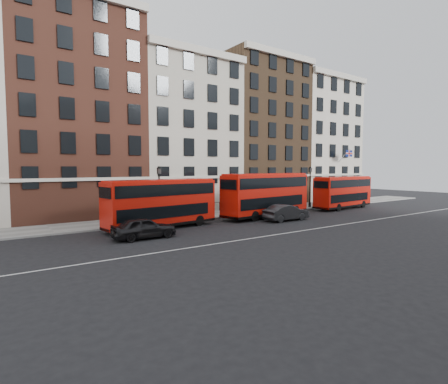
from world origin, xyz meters
TOP-DOWN VIEW (x-y plane):
  - ground at (0.00, 0.00)m, footprint 120.00×120.00m
  - pavement at (0.00, 10.50)m, footprint 80.00×5.00m
  - kerb at (0.00, 8.00)m, footprint 80.00×0.30m
  - road_centre_line at (0.00, -2.00)m, footprint 70.00×0.12m
  - building_terrace at (-0.31, 17.88)m, footprint 64.00×11.95m
  - bus_b at (-8.42, 5.82)m, footprint 10.43×3.77m
  - bus_c at (3.76, 5.82)m, footprint 11.40×4.04m
  - bus_d at (17.02, 5.82)m, footprint 10.07×3.25m
  - car_rear at (-11.37, 2.61)m, footprint 4.82×2.02m
  - car_front at (3.74, 2.81)m, footprint 4.97×1.77m
  - lamp_post_left at (-7.20, 8.90)m, footprint 0.44×0.44m
  - lamp_post_right at (14.18, 8.84)m, footprint 0.44×0.44m
  - traffic_light at (21.15, 8.44)m, footprint 0.25×0.45m
  - iron_railings at (0.00, 12.70)m, footprint 6.60×0.06m

SIDE VIEW (x-z plane):
  - ground at x=0.00m, z-range 0.00..0.00m
  - road_centre_line at x=0.00m, z-range 0.00..0.01m
  - pavement at x=0.00m, z-range 0.00..0.15m
  - kerb at x=0.00m, z-range 0.00..0.16m
  - iron_railings at x=0.00m, z-range 0.15..1.15m
  - car_rear at x=-11.37m, z-range 0.00..1.63m
  - car_front at x=3.74m, z-range 0.00..1.63m
  - bus_d at x=17.02m, z-range 0.15..4.31m
  - bus_b at x=-8.42m, z-range 0.16..4.44m
  - traffic_light at x=21.15m, z-range 0.81..4.08m
  - bus_c at x=3.76m, z-range 0.17..4.86m
  - lamp_post_left at x=-7.20m, z-range 0.42..5.74m
  - lamp_post_right at x=14.18m, z-range 0.42..5.74m
  - building_terrace at x=-0.31m, z-range -0.76..21.24m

